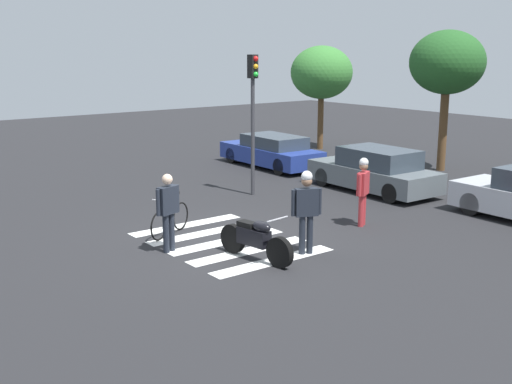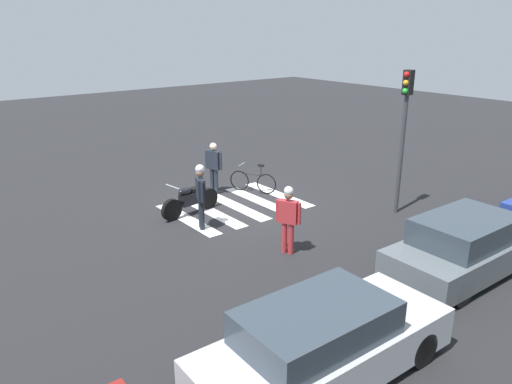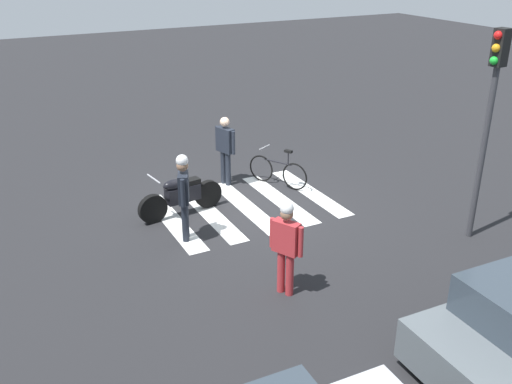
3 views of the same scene
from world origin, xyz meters
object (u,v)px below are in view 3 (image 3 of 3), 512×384
object	(u,v)px
police_motorcycle	(181,196)
leaning_bicycle	(278,171)
pedestrian_bystander	(286,242)
traffic_light_pole	(490,104)
officer_by_motorcycle	(184,191)
officer_on_foot	(225,146)

from	to	relation	value
police_motorcycle	leaning_bicycle	bearing A→B (deg)	-170.07
police_motorcycle	leaning_bicycle	size ratio (longest dim) A/B	1.36
pedestrian_bystander	traffic_light_pole	size ratio (longest dim) A/B	0.41
officer_by_motorcycle	leaning_bicycle	bearing A→B (deg)	-152.29
officer_on_foot	officer_by_motorcycle	distance (m)	3.07
officer_by_motorcycle	traffic_light_pole	bearing A→B (deg)	153.99
officer_by_motorcycle	traffic_light_pole	world-z (taller)	traffic_light_pole
police_motorcycle	pedestrian_bystander	world-z (taller)	pedestrian_bystander
officer_on_foot	traffic_light_pole	xyz separation A→B (m)	(-3.39, 4.96, 1.85)
police_motorcycle	officer_by_motorcycle	bearing A→B (deg)	73.53
leaning_bicycle	pedestrian_bystander	xyz separation A→B (m)	(2.28, 4.33, 0.64)
pedestrian_bystander	officer_by_motorcycle	bearing A→B (deg)	-72.62
officer_on_foot	officer_by_motorcycle	size ratio (longest dim) A/B	0.95
pedestrian_bystander	traffic_light_pole	xyz separation A→B (m)	(-4.54, -0.07, 1.85)
traffic_light_pole	officer_on_foot	bearing A→B (deg)	-55.62
leaning_bicycle	officer_on_foot	xyz separation A→B (m)	(1.14, -0.69, 0.64)
leaning_bicycle	police_motorcycle	bearing A→B (deg)	9.93
officer_on_foot	pedestrian_bystander	xyz separation A→B (m)	(1.14, 5.03, -0.01)
police_motorcycle	traffic_light_pole	distance (m)	6.74
officer_on_foot	traffic_light_pole	bearing A→B (deg)	124.38
officer_by_motorcycle	officer_on_foot	bearing A→B (deg)	-130.38
leaning_bicycle	officer_on_foot	distance (m)	1.48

